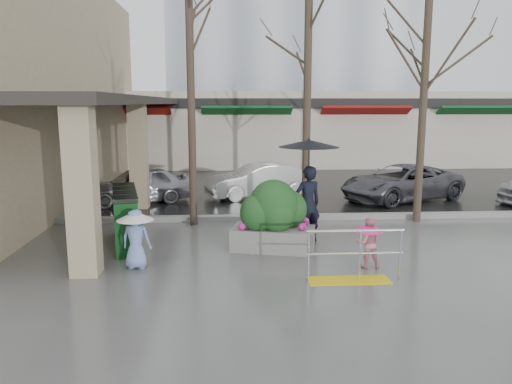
{
  "coord_description": "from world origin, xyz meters",
  "views": [
    {
      "loc": [
        -1.07,
        -10.34,
        3.42
      ],
      "look_at": [
        -0.35,
        1.47,
        1.3
      ],
      "focal_mm": 35.0,
      "sensor_mm": 36.0,
      "label": 1
    }
  ],
  "objects": [
    {
      "name": "pillar_front",
      "position": [
        -3.9,
        -0.5,
        1.75
      ],
      "size": [
        0.55,
        0.55,
        3.5
      ],
      "primitive_type": "cube",
      "color": "tan",
      "rests_on": "ground"
    },
    {
      "name": "curb",
      "position": [
        0.0,
        4.0,
        0.07
      ],
      "size": [
        120.0,
        0.3,
        0.15
      ],
      "primitive_type": "cube",
      "color": "gray",
      "rests_on": "ground"
    },
    {
      "name": "storefront_row",
      "position": [
        2.0,
        17.97,
        2.01
      ],
      "size": [
        34.0,
        6.74,
        4.0
      ],
      "color": "beige",
      "rests_on": "ground"
    },
    {
      "name": "canopy_slab",
      "position": [
        -4.8,
        8.0,
        3.62
      ],
      "size": [
        2.8,
        18.0,
        0.25
      ],
      "primitive_type": "cube",
      "color": "#2D2823",
      "rests_on": "pillar_front"
    },
    {
      "name": "street_asphalt",
      "position": [
        0.0,
        22.0,
        0.01
      ],
      "size": [
        120.0,
        36.0,
        0.01
      ],
      "primitive_type": "cube",
      "color": "black",
      "rests_on": "ground"
    },
    {
      "name": "tree_west",
      "position": [
        -2.0,
        3.6,
        5.08
      ],
      "size": [
        3.2,
        3.2,
        6.8
      ],
      "color": "#382B21",
      "rests_on": "ground"
    },
    {
      "name": "planter",
      "position": [
        0.04,
        1.02,
        0.8
      ],
      "size": [
        2.08,
        1.38,
        1.67
      ],
      "rotation": [
        0.0,
        0.0,
        -0.24
      ],
      "color": "slate",
      "rests_on": "ground"
    },
    {
      "name": "ground",
      "position": [
        0.0,
        0.0,
        0.0
      ],
      "size": [
        120.0,
        120.0,
        0.0
      ],
      "primitive_type": "plane",
      "color": "#51514F",
      "rests_on": "ground"
    },
    {
      "name": "tree_midwest",
      "position": [
        1.2,
        3.6,
        5.23
      ],
      "size": [
        3.2,
        3.2,
        7.0
      ],
      "color": "#382B21",
      "rests_on": "ground"
    },
    {
      "name": "child_blue",
      "position": [
        -2.95,
        -0.17,
        0.75
      ],
      "size": [
        0.77,
        0.77,
        1.26
      ],
      "rotation": [
        0.0,
        0.0,
        2.93
      ],
      "color": "#7994D7",
      "rests_on": "ground"
    },
    {
      "name": "news_boxes",
      "position": [
        -3.51,
        1.61,
        0.68
      ],
      "size": [
        1.05,
        2.49,
        1.36
      ],
      "rotation": [
        0.0,
        0.0,
        0.21
      ],
      "color": "#0D3B14",
      "rests_on": "ground"
    },
    {
      "name": "pillar_back",
      "position": [
        -3.9,
        6.0,
        1.75
      ],
      "size": [
        0.55,
        0.55,
        3.5
      ],
      "primitive_type": "cube",
      "color": "tan",
      "rests_on": "ground"
    },
    {
      "name": "woman",
      "position": [
        0.95,
        1.66,
        1.56
      ],
      "size": [
        1.51,
        1.51,
        2.58
      ],
      "rotation": [
        0.0,
        0.0,
        3.48
      ],
      "color": "black",
      "rests_on": "ground"
    },
    {
      "name": "tree_mideast",
      "position": [
        4.5,
        3.6,
        4.86
      ],
      "size": [
        3.2,
        3.2,
        6.5
      ],
      "color": "#382B21",
      "rests_on": "ground"
    },
    {
      "name": "car_a",
      "position": [
        -4.12,
        6.84,
        0.63
      ],
      "size": [
        3.98,
        2.61,
        1.26
      ],
      "primitive_type": "imported",
      "rotation": [
        0.0,
        0.0,
        -1.24
      ],
      "color": "#A2A3A7",
      "rests_on": "ground"
    },
    {
      "name": "child_pink",
      "position": [
        1.88,
        -0.44,
        0.62
      ],
      "size": [
        0.63,
        0.63,
        1.07
      ],
      "rotation": [
        0.0,
        0.0,
        3.12
      ],
      "color": "pink",
      "rests_on": "ground"
    },
    {
      "name": "car_c",
      "position": [
        5.14,
        6.78,
        0.63
      ],
      "size": [
        4.99,
        3.75,
        1.26
      ],
      "primitive_type": "imported",
      "rotation": [
        0.0,
        0.0,
        -1.15
      ],
      "color": "#525359",
      "rests_on": "ground"
    },
    {
      "name": "car_b",
      "position": [
        0.14,
        7.6,
        0.63
      ],
      "size": [
        4.04,
        2.32,
        1.26
      ],
      "primitive_type": "imported",
      "rotation": [
        0.0,
        0.0,
        -1.3
      ],
      "color": "silver",
      "rests_on": "ground"
    },
    {
      "name": "handrail",
      "position": [
        1.36,
        -1.2,
        0.38
      ],
      "size": [
        1.9,
        0.5,
        1.03
      ],
      "color": "yellow",
      "rests_on": "ground"
    }
  ]
}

